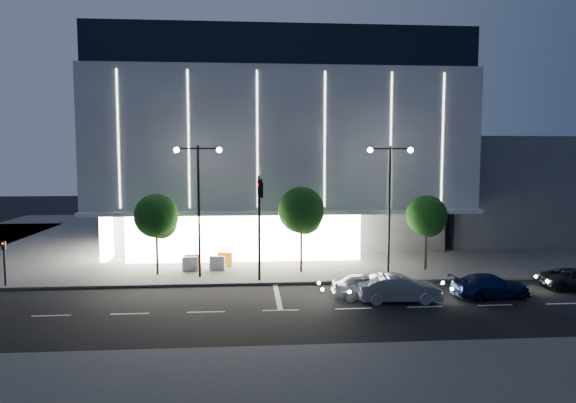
% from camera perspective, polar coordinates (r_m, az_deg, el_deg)
% --- Properties ---
extents(ground, '(160.00, 160.00, 0.00)m').
position_cam_1_polar(ground, '(29.69, -4.95, -11.19)').
color(ground, black).
rests_on(ground, ground).
extents(sidewalk_museum, '(70.00, 40.00, 0.15)m').
position_cam_1_polar(sidewalk_museum, '(53.35, 0.65, -3.76)').
color(sidewalk_museum, '#474747').
rests_on(sidewalk_museum, ground).
extents(sidewalk_near, '(70.00, 10.00, 0.15)m').
position_cam_1_polar(sidewalk_near, '(19.04, 11.02, -20.69)').
color(sidewalk_near, '#474747').
rests_on(sidewalk_near, ground).
extents(museum, '(30.00, 25.80, 18.00)m').
position_cam_1_polar(museum, '(50.88, -1.45, 6.20)').
color(museum, '#4C4C51').
rests_on(museum, ground).
extents(annex_building, '(16.00, 20.00, 10.00)m').
position_cam_1_polar(annex_building, '(58.54, 21.60, 1.52)').
color(annex_building, '#4C4C51').
rests_on(annex_building, ground).
extents(traffic_mast, '(0.33, 5.89, 7.07)m').
position_cam_1_polar(traffic_mast, '(32.01, -3.18, -0.80)').
color(traffic_mast, black).
rests_on(traffic_mast, ground).
extents(street_lamp_west, '(3.16, 0.36, 9.00)m').
position_cam_1_polar(street_lamp_west, '(34.73, -9.90, 1.13)').
color(street_lamp_west, black).
rests_on(street_lamp_west, ground).
extents(street_lamp_east, '(3.16, 0.36, 9.00)m').
position_cam_1_polar(street_lamp_east, '(35.91, 11.23, 1.24)').
color(street_lamp_east, black).
rests_on(street_lamp_east, ground).
extents(ped_signal_far, '(0.22, 0.24, 3.00)m').
position_cam_1_polar(ped_signal_far, '(36.93, -28.99, -5.57)').
color(ped_signal_far, black).
rests_on(ped_signal_far, ground).
extents(tree_left, '(3.02, 3.02, 5.72)m').
position_cam_1_polar(tree_left, '(36.32, -14.38, -1.83)').
color(tree_left, black).
rests_on(tree_left, ground).
extents(tree_mid, '(3.25, 3.25, 6.15)m').
position_cam_1_polar(tree_mid, '(35.93, 1.52, -1.26)').
color(tree_mid, black).
rests_on(tree_mid, ground).
extents(tree_right, '(2.91, 2.91, 5.51)m').
position_cam_1_polar(tree_right, '(37.99, 15.16, -1.77)').
color(tree_right, black).
rests_on(tree_right, ground).
extents(car_lead, '(4.35, 1.82, 1.47)m').
position_cam_1_polar(car_lead, '(30.67, 8.93, -9.28)').
color(car_lead, '#9EA1A5').
rests_on(car_lead, ground).
extents(car_second, '(4.76, 1.74, 1.56)m').
position_cam_1_polar(car_second, '(30.32, 12.17, -9.41)').
color(car_second, '#BABDC3').
rests_on(car_second, ground).
extents(car_third, '(4.93, 2.48, 1.37)m').
position_cam_1_polar(car_third, '(32.81, 21.59, -8.71)').
color(car_third, '#151E50').
rests_on(car_third, ground).
extents(barrier_a, '(1.12, 0.41, 1.00)m').
position_cam_1_polar(barrier_a, '(38.25, -10.62, -6.54)').
color(barrier_a, '#FF430E').
rests_on(barrier_a, sidewalk_museum).
extents(barrier_b, '(1.12, 0.40, 1.00)m').
position_cam_1_polar(barrier_b, '(37.38, -10.84, -6.82)').
color(barrier_b, white).
rests_on(barrier_b, sidewalk_museum).
extents(barrier_c, '(1.12, 0.61, 1.00)m').
position_cam_1_polar(barrier_c, '(38.63, -7.02, -6.37)').
color(barrier_c, orange).
rests_on(barrier_c, sidewalk_museum).
extents(barrier_d, '(1.13, 0.43, 1.00)m').
position_cam_1_polar(barrier_d, '(37.30, -7.87, -6.80)').
color(barrier_d, silver).
rests_on(barrier_d, sidewalk_museum).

